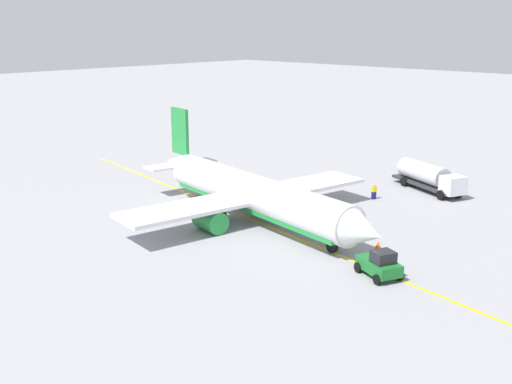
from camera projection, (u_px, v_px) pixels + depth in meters
name	position (u px, v px, depth m)	size (l,w,h in m)	color
ground_plane	(256.00, 222.00, 60.91)	(400.00, 400.00, 0.00)	#939399
airplane	(253.00, 195.00, 60.61)	(33.50, 27.68, 9.61)	white
fuel_tanker	(429.00, 176.00, 71.68)	(10.61, 6.26, 3.15)	#2D2D33
pushback_tug	(380.00, 264.00, 47.37)	(4.09, 3.42, 2.20)	#196B28
refueling_worker	(374.00, 192.00, 68.50)	(0.50, 0.60, 1.71)	navy
safety_cone_nose	(378.00, 245.00, 53.66)	(0.55, 0.55, 0.62)	#F2590F
taxi_line_marking	(256.00, 221.00, 60.91)	(73.03, 0.30, 0.01)	yellow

